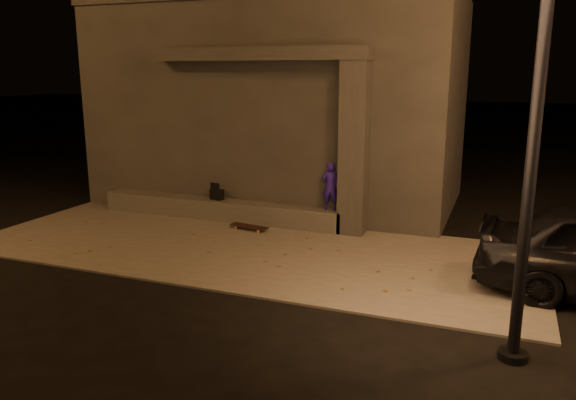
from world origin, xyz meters
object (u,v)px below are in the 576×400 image
at_px(column, 354,149).
at_px(skateboarder, 331,186).
at_px(skateboard, 249,227).
at_px(street_lamp_0, 546,23).
at_px(backpack, 217,194).

height_order(column, skateboarder, column).
height_order(column, skateboard, column).
bearing_deg(street_lamp_0, backpack, 145.27).
distance_m(backpack, skateboard, 1.40).
xyz_separation_m(column, skateboard, (-2.14, -0.65, -1.72)).
bearing_deg(column, street_lamp_0, -54.38).
xyz_separation_m(column, backpack, (-3.27, 0.00, -1.21)).
height_order(backpack, street_lamp_0, street_lamp_0).
height_order(skateboarder, skateboard, skateboarder).
relative_size(skateboarder, street_lamp_0, 0.15).
bearing_deg(skateboard, street_lamp_0, -26.11).
relative_size(column, skateboarder, 3.43).
bearing_deg(column, skateboarder, 180.00).
bearing_deg(backpack, skateboarder, 13.70).
xyz_separation_m(skateboarder, skateboard, (-1.64, -0.65, -0.89)).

